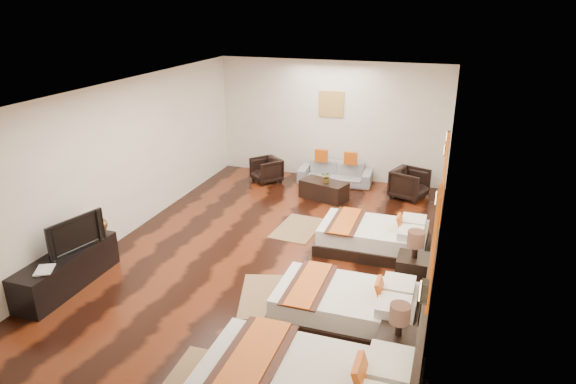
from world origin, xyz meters
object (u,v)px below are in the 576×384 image
(nightstand_b, at_px, (413,269))
(coffee_table, at_px, (324,190))
(tv, at_px, (73,233))
(armchair_left, at_px, (266,170))
(armchair_right, at_px, (410,184))
(sofa, at_px, (335,173))
(tv_console, at_px, (67,270))
(figurine, at_px, (95,223))
(bed_far, at_px, (374,237))
(nightstand_a, at_px, (397,348))
(bed_mid, at_px, (347,306))
(book, at_px, (36,271))
(table_plant, at_px, (327,177))

(nightstand_b, xyz_separation_m, coffee_table, (-2.20, 3.15, -0.13))
(tv, bearing_deg, armchair_left, 2.39)
(armchair_right, bearing_deg, sofa, 95.88)
(nightstand_b, bearing_deg, armchair_left, 134.90)
(tv_console, height_order, armchair_right, armchair_right)
(nightstand_b, xyz_separation_m, figurine, (-4.95, -0.85, 0.41))
(bed_far, xyz_separation_m, nightstand_a, (0.75, -2.97, 0.07))
(bed_mid, distance_m, book, 4.32)
(bed_mid, height_order, figurine, figurine)
(sofa, relative_size, table_plant, 6.55)
(armchair_left, distance_m, table_plant, 1.83)
(bed_far, distance_m, figurine, 4.64)
(bed_far, relative_size, coffee_table, 1.87)
(tv, bearing_deg, bed_mid, -72.04)
(nightstand_b, distance_m, coffee_table, 3.85)
(nightstand_b, bearing_deg, coffee_table, 124.92)
(coffee_table, bearing_deg, book, -117.34)
(coffee_table, distance_m, table_plant, 0.35)
(nightstand_a, height_order, book, nightstand_a)
(sofa, relative_size, armchair_right, 2.39)
(tv, distance_m, coffee_table, 5.34)
(armchair_right, xyz_separation_m, coffee_table, (-1.76, -0.64, -0.13))
(nightstand_b, bearing_deg, bed_mid, -123.09)
(tv_console, bearing_deg, coffee_table, 59.97)
(armchair_left, distance_m, armchair_right, 3.35)
(bed_far, distance_m, coffee_table, 2.53)
(nightstand_a, xyz_separation_m, coffee_table, (-2.20, 5.04, -0.11))
(bed_far, distance_m, tv, 4.87)
(bed_mid, relative_size, nightstand_b, 2.02)
(tv_console, xyz_separation_m, table_plant, (2.82, 4.68, 0.26))
(bed_far, height_order, nightstand_b, nightstand_b)
(bed_far, relative_size, tv_console, 1.04)
(armchair_left, bearing_deg, tv, -62.02)
(bed_mid, xyz_separation_m, bed_far, (-0.00, 2.23, -0.01))
(bed_far, bearing_deg, figurine, -155.38)
(tv_console, xyz_separation_m, book, (0.00, -0.56, 0.29))
(bed_far, height_order, sofa, bed_far)
(tv, distance_m, table_plant, 5.29)
(figurine, bearing_deg, book, -90.00)
(nightstand_b, xyz_separation_m, table_plant, (-2.13, 3.09, 0.20))
(figurine, distance_m, armchair_left, 4.81)
(bed_far, bearing_deg, tv_console, -147.55)
(bed_far, height_order, nightstand_a, nightstand_a)
(sofa, xyz_separation_m, armchair_left, (-1.59, -0.40, 0.04))
(sofa, bearing_deg, nightstand_a, -73.27)
(armchair_left, bearing_deg, tv_console, -62.15)
(coffee_table, bearing_deg, armchair_left, 157.76)
(nightstand_b, height_order, tv, tv)
(bed_far, relative_size, tv, 1.99)
(bed_mid, relative_size, nightstand_a, 2.17)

